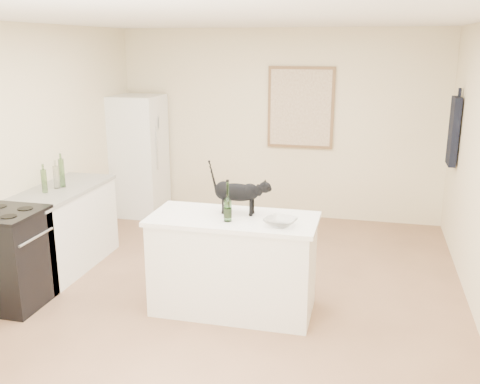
% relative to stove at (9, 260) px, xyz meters
% --- Properties ---
extents(floor, '(5.50, 5.50, 0.00)m').
position_rel_stove_xyz_m(floor, '(1.95, 0.60, -0.45)').
color(floor, '#9C7153').
rests_on(floor, ground).
extents(ceiling, '(5.50, 5.50, 0.00)m').
position_rel_stove_xyz_m(ceiling, '(1.95, 0.60, 2.15)').
color(ceiling, white).
rests_on(ceiling, ground).
extents(wall_back, '(4.50, 0.00, 4.50)m').
position_rel_stove_xyz_m(wall_back, '(1.95, 3.35, 0.85)').
color(wall_back, beige).
rests_on(wall_back, ground).
extents(wall_front, '(4.50, 0.00, 4.50)m').
position_rel_stove_xyz_m(wall_front, '(1.95, -2.15, 0.85)').
color(wall_front, beige).
rests_on(wall_front, ground).
extents(wall_left, '(0.00, 5.50, 5.50)m').
position_rel_stove_xyz_m(wall_left, '(-0.30, 0.60, 0.85)').
color(wall_left, beige).
rests_on(wall_left, ground).
extents(island_base, '(1.44, 0.67, 0.86)m').
position_rel_stove_xyz_m(island_base, '(2.05, 0.40, -0.02)').
color(island_base, white).
rests_on(island_base, floor).
extents(island_top, '(1.50, 0.70, 0.04)m').
position_rel_stove_xyz_m(island_top, '(2.05, 0.40, 0.43)').
color(island_top, white).
rests_on(island_top, island_base).
extents(left_cabinets, '(0.60, 1.40, 0.86)m').
position_rel_stove_xyz_m(left_cabinets, '(0.00, 0.90, -0.02)').
color(left_cabinets, white).
rests_on(left_cabinets, floor).
extents(left_countertop, '(0.62, 1.44, 0.04)m').
position_rel_stove_xyz_m(left_countertop, '(0.00, 0.90, 0.43)').
color(left_countertop, gray).
rests_on(left_countertop, left_cabinets).
extents(stove, '(0.60, 0.60, 0.90)m').
position_rel_stove_xyz_m(stove, '(0.00, 0.00, 0.00)').
color(stove, black).
rests_on(stove, floor).
extents(fridge, '(0.68, 0.68, 1.70)m').
position_rel_stove_xyz_m(fridge, '(0.00, 2.95, 0.40)').
color(fridge, white).
rests_on(fridge, floor).
extents(artwork_frame, '(0.90, 0.03, 1.10)m').
position_rel_stove_xyz_m(artwork_frame, '(2.25, 3.32, 1.10)').
color(artwork_frame, brown).
rests_on(artwork_frame, wall_back).
extents(artwork_canvas, '(0.82, 0.00, 1.02)m').
position_rel_stove_xyz_m(artwork_canvas, '(2.25, 3.30, 1.10)').
color(artwork_canvas, beige).
rests_on(artwork_canvas, wall_back).
extents(hanging_garment, '(0.08, 0.34, 0.80)m').
position_rel_stove_xyz_m(hanging_garment, '(4.14, 2.65, 0.95)').
color(hanging_garment, black).
rests_on(hanging_garment, wall_right).
extents(black_cat, '(0.51, 0.17, 0.36)m').
position_rel_stove_xyz_m(black_cat, '(2.06, 0.51, 0.63)').
color(black_cat, black).
rests_on(black_cat, island_top).
extents(wine_bottle, '(0.09, 0.09, 0.32)m').
position_rel_stove_xyz_m(wine_bottle, '(2.03, 0.27, 0.61)').
color(wine_bottle, '#2A6026').
rests_on(wine_bottle, island_top).
extents(glass_bowl, '(0.34, 0.34, 0.07)m').
position_rel_stove_xyz_m(glass_bowl, '(2.50, 0.26, 0.48)').
color(glass_bowl, silver).
rests_on(glass_bowl, island_top).
extents(fridge_paper, '(0.05, 0.13, 0.17)m').
position_rel_stove_xyz_m(fridge_paper, '(0.34, 2.95, 0.89)').
color(fridge_paper, silver).
rests_on(fridge_paper, fridge).
extents(counter_bottle_cluster, '(0.12, 0.30, 0.31)m').
position_rel_stove_xyz_m(counter_bottle_cluster, '(-0.02, 0.88, 0.58)').
color(counter_bottle_cluster, '#97A396').
rests_on(counter_bottle_cluster, left_countertop).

